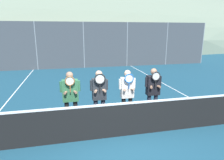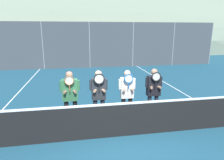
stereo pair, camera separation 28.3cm
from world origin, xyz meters
TOP-DOWN VIEW (x-y plane):
  - ground_plane at (0.00, 0.00)m, footprint 120.00×120.00m
  - hill_distant at (0.00, 51.95)m, footprint 131.70×73.17m
  - clubhouse_building at (-0.66, 18.90)m, footprint 19.51×5.50m
  - fence_back at (0.00, 10.87)m, footprint 21.06×0.06m
  - tennis_net at (0.00, 0.00)m, footprint 10.33×0.09m
  - court_line_left_sideline at (-3.84, 3.00)m, footprint 0.05×16.00m
  - court_line_right_sideline at (3.84, 3.00)m, footprint 0.05×16.00m
  - player_leftmost at (-1.28, 0.91)m, footprint 0.60×0.34m
  - player_center_left at (-0.42, 0.86)m, footprint 0.55×0.34m
  - player_center_right at (0.47, 0.89)m, footprint 0.54×0.34m
  - player_rightmost at (1.37, 0.96)m, footprint 0.57×0.34m
  - car_far_left at (-6.71, 13.25)m, footprint 4.59×2.05m
  - car_left_of_center at (-1.73, 13.28)m, footprint 4.18×1.98m
  - car_center at (3.33, 13.10)m, footprint 4.76×2.08m

SIDE VIEW (x-z plane):
  - ground_plane at x=0.00m, z-range 0.00..0.00m
  - hill_distant at x=0.00m, z-range -12.80..12.80m
  - court_line_left_sideline at x=-3.84m, z-range 0.00..0.01m
  - court_line_right_sideline at x=3.84m, z-range 0.00..0.01m
  - tennis_net at x=0.00m, z-range -0.03..1.06m
  - car_center at x=3.33m, z-range 0.03..1.71m
  - car_left_of_center at x=-1.73m, z-range 0.02..1.77m
  - car_far_left at x=-6.71m, z-range 0.02..1.83m
  - player_center_right at x=0.47m, z-range 0.15..1.83m
  - player_rightmost at x=1.37m, z-range 0.16..1.85m
  - player_center_left at x=-0.42m, z-range 0.16..1.88m
  - player_leftmost at x=-1.28m, z-range 0.16..1.88m
  - fence_back at x=0.00m, z-range 0.00..3.52m
  - clubhouse_building at x=-0.66m, z-range 0.02..3.74m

